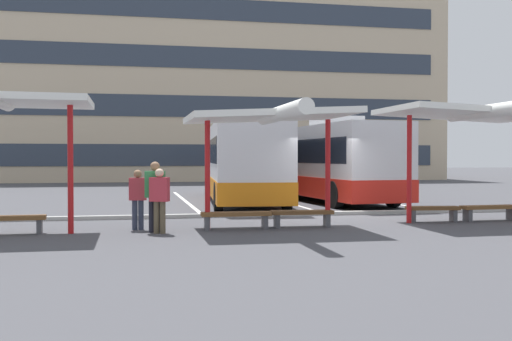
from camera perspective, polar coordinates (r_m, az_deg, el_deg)
The scene contains 18 objects.
ground_plane at distance 19.93m, azimuth 7.02°, elevation -4.15°, with size 160.00×160.00×0.00m, color #47474C.
terminal_building at distance 52.79m, azimuth -4.56°, elevation 7.22°, with size 38.24×11.43×17.45m.
coach_bus_0 at distance 25.92m, azimuth -1.35°, elevation 0.66°, with size 3.71×12.34×3.48m.
coach_bus_1 at distance 26.73m, azimuth 6.18°, elevation 0.67°, with size 3.46×11.50×3.49m.
lane_stripe_0 at distance 26.04m, azimuth -6.46°, elevation -2.87°, with size 0.16×14.00×0.01m, color white.
lane_stripe_1 at distance 26.70m, azimuth 2.20°, elevation -2.76°, with size 0.16×14.00×0.01m, color white.
lane_stripe_2 at distance 27.92m, azimuth 10.27°, elevation -2.60°, with size 0.16×14.00×0.01m, color white.
bench_0 at distance 16.13m, azimuth -22.25°, elevation -4.29°, with size 1.96×0.51×0.45m.
waiting_shelter_1 at distance 16.03m, azimuth 1.41°, elevation 4.91°, with size 4.25×5.14×3.13m.
bench_1 at distance 16.03m, azimuth -1.85°, elevation -4.24°, with size 1.82×0.45×0.45m.
bench_2 at distance 16.54m, azimuth 4.26°, elevation -4.08°, with size 1.68×0.50×0.45m.
waiting_shelter_2 at distance 18.61m, azimuth 19.09°, elevation 4.86°, with size 4.40×5.32×3.31m.
bench_3 at distance 18.55m, azimuth 15.98°, elevation -3.56°, with size 1.56×0.61×0.45m.
bench_4 at distance 19.43m, azimuth 20.73°, elevation -3.36°, with size 1.77×0.49×0.45m.
platform_kerb at distance 20.05m, azimuth 6.90°, elevation -3.94°, with size 44.00×0.24×0.12m, color #ADADA8.
waiting_passenger_0 at distance 16.16m, azimuth -10.84°, elevation -2.30°, with size 0.45×0.24×1.54m.
waiting_passenger_2 at distance 15.29m, azimuth -8.89°, elevation -2.37°, with size 0.51×0.38×1.59m.
waiting_passenger_3 at distance 15.54m, azimuth -9.28°, elevation -1.88°, with size 0.52×0.26×1.76m.
Camera 1 is at (-6.30, -18.81, 1.87)m, focal length 43.39 mm.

